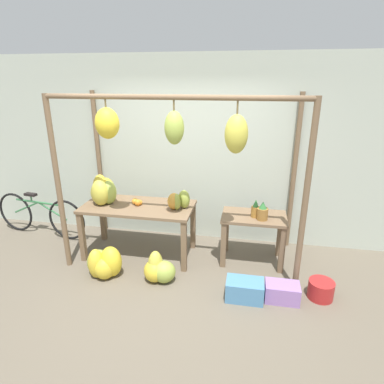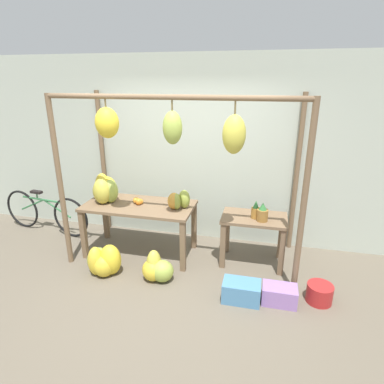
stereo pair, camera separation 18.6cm
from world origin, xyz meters
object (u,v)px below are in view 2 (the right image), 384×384
banana_pile_ground_right (156,269)px  parked_bicycle (46,212)px  fruit_crate_white (241,291)px  pineapple_cluster (260,212)px  papaya_pile (179,200)px  blue_bucket (319,293)px  fruit_crate_purple (279,295)px  banana_pile_on_table (105,190)px  orange_pile (138,201)px  banana_pile_ground_left (104,261)px

banana_pile_ground_right → parked_bicycle: 2.43m
fruit_crate_white → parked_bicycle: bearing=162.6°
pineapple_cluster → papaya_pile: size_ratio=0.71×
fruit_crate_white → papaya_pile: 1.43m
pineapple_cluster → blue_bucket: pineapple_cluster is taller
pineapple_cluster → parked_bicycle: (-3.48, 0.26, -0.45)m
fruit_crate_purple → fruit_crate_white: bearing=-173.0°
banana_pile_on_table → papaya_pile: banana_pile_on_table is taller
pineapple_cluster → blue_bucket: bearing=-39.0°
banana_pile_on_table → blue_bucket: (2.92, -0.56, -0.84)m
blue_bucket → parked_bicycle: bearing=168.4°
banana_pile_on_table → orange_pile: (0.49, 0.04, -0.14)m
pineapple_cluster → banana_pile_ground_left: pineapple_cluster is taller
banana_pile_ground_left → fruit_crate_white: banana_pile_ground_left is taller
banana_pile_ground_left → fruit_crate_purple: (2.25, -0.09, -0.07)m
pineapple_cluster → blue_bucket: 1.18m
banana_pile_on_table → banana_pile_ground_left: 1.00m
pineapple_cluster → parked_bicycle: size_ratio=0.15×
banana_pile_on_table → banana_pile_ground_left: (0.22, -0.60, -0.77)m
fruit_crate_white → fruit_crate_purple: 0.43m
fruit_crate_white → papaya_pile: papaya_pile is taller
banana_pile_ground_left → blue_bucket: bearing=0.9°
papaya_pile → fruit_crate_purple: bearing=-26.9°
banana_pile_ground_left → banana_pile_ground_right: bearing=0.9°
orange_pile → pineapple_cluster: 1.69m
fruit_crate_purple → banana_pile_on_table: bearing=164.3°
banana_pile_ground_right → blue_bucket: 1.97m
fruit_crate_white → blue_bucket: (0.88, 0.18, -0.01)m
fruit_crate_white → papaya_pile: (-0.95, 0.75, 0.77)m
banana_pile_ground_right → blue_bucket: banana_pile_ground_right is taller
pineapple_cluster → banana_pile_ground_right: (-1.23, -0.63, -0.64)m
fruit_crate_purple → papaya_pile: bearing=153.1°
banana_pile_ground_right → fruit_crate_purple: size_ratio=1.24×
banana_pile_on_table → parked_bicycle: 1.46m
orange_pile → fruit_crate_white: 1.87m
pineapple_cluster → papaya_pile: bearing=-178.2°
banana_pile_on_table → pineapple_cluster: (2.18, 0.04, -0.15)m
orange_pile → fruit_crate_white: (1.55, -0.78, -0.69)m
banana_pile_ground_right → parked_bicycle: parked_bicycle is taller
orange_pile → fruit_crate_white: size_ratio=0.36×
blue_bucket → fruit_crate_purple: 0.47m
fruit_crate_purple → banana_pile_ground_right: bearing=176.1°
fruit_crate_white → parked_bicycle: (-3.34, 1.05, 0.23)m
pineapple_cluster → fruit_crate_purple: pineapple_cluster is taller
banana_pile_ground_left → fruit_crate_white: (1.82, -0.14, -0.06)m
blue_bucket → papaya_pile: papaya_pile is taller
orange_pile → papaya_pile: (0.60, -0.03, 0.08)m
banana_pile_ground_right → fruit_crate_purple: 1.52m
orange_pile → papaya_pile: papaya_pile is taller
orange_pile → fruit_crate_white: orange_pile is taller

